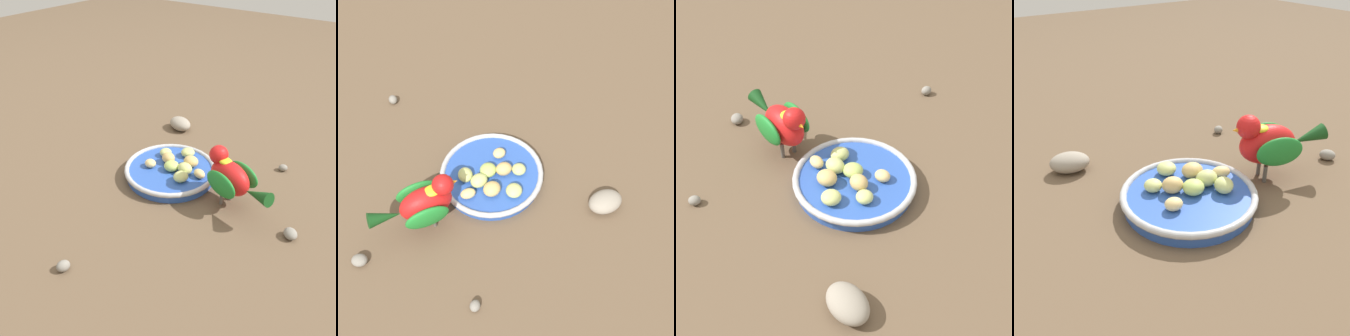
% 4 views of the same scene
% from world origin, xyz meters
% --- Properties ---
extents(ground_plane, '(4.00, 4.00, 0.00)m').
position_xyz_m(ground_plane, '(0.00, 0.00, 0.00)').
color(ground_plane, brown).
extents(feeding_bowl, '(0.23, 0.23, 0.03)m').
position_xyz_m(feeding_bowl, '(0.02, -0.02, 0.02)').
color(feeding_bowl, '#2D56B7').
rests_on(feeding_bowl, ground_plane).
extents(apple_piece_0, '(0.05, 0.05, 0.02)m').
position_xyz_m(apple_piece_0, '(0.03, -0.02, 0.04)').
color(apple_piece_0, '#B2CC66').
rests_on(apple_piece_0, feeding_bowl).
extents(apple_piece_1, '(0.04, 0.04, 0.02)m').
position_xyz_m(apple_piece_1, '(0.10, -0.01, 0.03)').
color(apple_piece_1, '#E5C67F').
rests_on(apple_piece_1, feeding_bowl).
extents(apple_piece_2, '(0.05, 0.04, 0.03)m').
position_xyz_m(apple_piece_2, '(-0.00, 0.00, 0.04)').
color(apple_piece_2, tan).
rests_on(apple_piece_2, feeding_bowl).
extents(apple_piece_3, '(0.04, 0.04, 0.03)m').
position_xyz_m(apple_piece_3, '(0.06, 0.02, 0.04)').
color(apple_piece_3, tan).
rests_on(apple_piece_3, feeding_bowl).
extents(apple_piece_4, '(0.03, 0.03, 0.02)m').
position_xyz_m(apple_piece_4, '(-0.03, -0.04, 0.03)').
color(apple_piece_4, '#E5C67F').
rests_on(apple_piece_4, feeding_bowl).
extents(apple_piece_5, '(0.05, 0.05, 0.02)m').
position_xyz_m(apple_piece_5, '(0.02, 0.06, 0.03)').
color(apple_piece_5, '#C6D17A').
rests_on(apple_piece_5, feeding_bowl).
extents(apple_piece_6, '(0.03, 0.03, 0.02)m').
position_xyz_m(apple_piece_6, '(-0.02, 0.02, 0.03)').
color(apple_piece_6, '#C6D17A').
rests_on(apple_piece_6, feeding_bowl).
extents(apple_piece_7, '(0.04, 0.04, 0.03)m').
position_xyz_m(apple_piece_7, '(0.06, -0.01, 0.04)').
color(apple_piece_7, '#C6D17A').
rests_on(apple_piece_7, feeding_bowl).
extents(apple_piece_8, '(0.05, 0.05, 0.03)m').
position_xyz_m(apple_piece_8, '(0.07, -0.05, 0.04)').
color(apple_piece_8, '#C6D17A').
rests_on(apple_piece_8, feeding_bowl).
extents(parrot, '(0.18, 0.11, 0.13)m').
position_xyz_m(parrot, '(0.19, -0.03, 0.08)').
color(parrot, '#59544C').
rests_on(parrot, ground_plane).
extents(rock_large, '(0.09, 0.08, 0.04)m').
position_xyz_m(rock_large, '(-0.10, 0.20, 0.02)').
color(rock_large, gray).
rests_on(rock_large, ground_plane).
extents(pebble_0, '(0.03, 0.03, 0.02)m').
position_xyz_m(pebble_0, '(0.24, 0.17, 0.01)').
color(pebble_0, gray).
rests_on(pebble_0, ground_plane).
extents(pebble_1, '(0.03, 0.03, 0.02)m').
position_xyz_m(pebble_1, '(0.04, -0.38, 0.01)').
color(pebble_1, gray).
rests_on(pebble_1, ground_plane).
extents(pebble_2, '(0.04, 0.04, 0.02)m').
position_xyz_m(pebble_2, '(0.34, -0.05, 0.01)').
color(pebble_2, gray).
rests_on(pebble_2, ground_plane).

